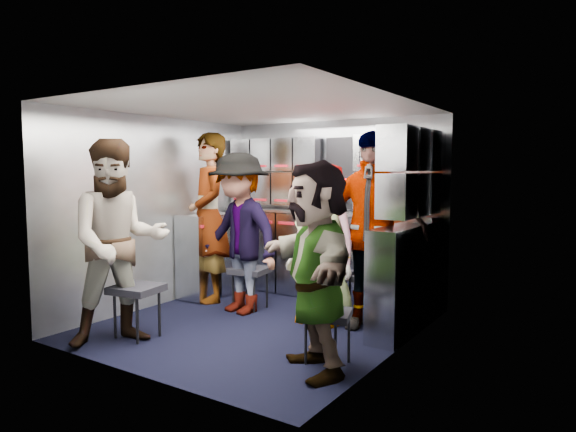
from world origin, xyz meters
The scene contains 29 objects.
floor centered at (0.00, 0.00, 0.00)m, with size 3.00×3.00×0.00m, color black.
wall_back centered at (0.00, 1.50, 1.05)m, with size 2.80×0.04×2.10m, color gray.
wall_left centered at (-1.40, 0.00, 1.05)m, with size 0.04×3.00×2.10m, color gray.
wall_right centered at (1.40, 0.00, 1.05)m, with size 0.04×3.00×2.10m, color gray.
ceiling centered at (0.00, 0.00, 2.10)m, with size 2.80×3.00×0.02m, color silver.
cart_bank_back centered at (0.00, 1.29, 0.49)m, with size 2.68×0.38×0.99m, color #9CA2AC.
cart_bank_left centered at (-1.19, 0.56, 0.49)m, with size 0.38×0.76×0.99m, color #9CA2AC.
counter centered at (0.00, 1.29, 1.01)m, with size 2.68×0.42×0.03m, color #AEB0B5.
locker_bank_back centered at (0.00, 1.35, 1.49)m, with size 2.68×0.28×0.82m, color #9CA2AC.
locker_bank_right centered at (1.25, 0.70, 1.49)m, with size 0.28×1.00×0.82m, color #9CA2AC.
right_cabinet centered at (1.25, 0.60, 0.50)m, with size 0.28×1.20×1.00m, color #9CA2AC.
coffee_niche centered at (0.18, 1.41, 1.47)m, with size 0.46×0.16×0.84m, color black, non-canonical shape.
red_latch_strip centered at (0.00, 1.09, 0.88)m, with size 2.60×0.02×0.03m, color #B61420.
jump_seat_near_left centered at (-0.69, -0.92, 0.42)m, with size 0.46×0.45×0.48m.
jump_seat_mid_left centered at (-0.44, 0.42, 0.40)m, with size 0.43×0.41×0.45m.
jump_seat_center centered at (0.47, 0.60, 0.42)m, with size 0.48×0.46×0.47m.
jump_seat_mid_right centered at (0.92, 0.71, 0.40)m, with size 0.49×0.48×0.46m.
jump_seat_near_right centered at (1.05, -0.53, 0.37)m, with size 0.44×0.43×0.42m.
attendant_standing centered at (-1.05, 0.45, 0.97)m, with size 0.71×0.46×1.94m, color black.
attendant_arc_a centered at (-0.69, -1.10, 0.89)m, with size 0.86×0.67×1.78m, color black.
attendant_arc_b centered at (-0.44, 0.24, 0.85)m, with size 1.09×0.63×1.69m, color black.
attendant_arc_c centered at (0.47, 0.42, 0.79)m, with size 0.78×0.51×1.59m, color black.
attendant_arc_d centered at (0.92, 0.53, 0.94)m, with size 1.10×0.46×1.88m, color black.
attendant_arc_e centered at (1.05, -0.71, 0.79)m, with size 1.47×0.47×1.59m, color black.
bottle_left centered at (-0.08, 1.24, 1.16)m, with size 0.06×0.06×0.27m, color white.
bottle_mid centered at (0.08, 1.24, 1.14)m, with size 0.06×0.06×0.23m, color white.
bottle_right centered at (0.89, 1.24, 1.15)m, with size 0.06×0.06×0.24m, color white.
cup_left centered at (-0.97, 1.23, 1.08)m, with size 0.07×0.07×0.11m, color tan.
cup_right centered at (0.83, 1.23, 1.08)m, with size 0.07×0.07×0.09m, color tan.
Camera 1 is at (2.94, -3.96, 1.51)m, focal length 32.00 mm.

